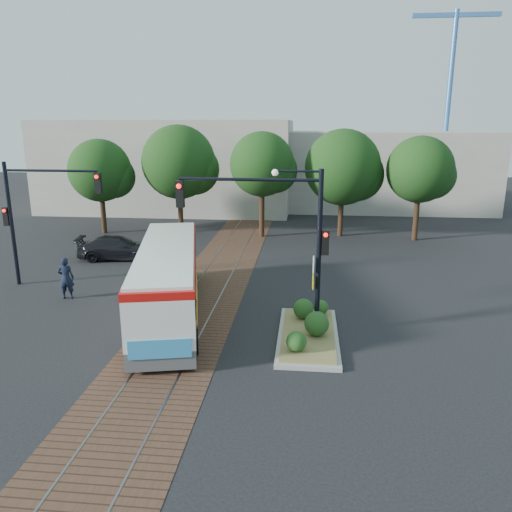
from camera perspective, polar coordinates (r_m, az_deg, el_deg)
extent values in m
plane|color=black|center=(20.33, -7.81, -7.53)|extent=(120.00, 120.00, 0.00)
cube|color=#503224|center=(23.98, -5.58, -3.91)|extent=(3.60, 40.00, 0.01)
cube|color=slate|center=(24.13, -7.33, -3.82)|extent=(0.06, 40.00, 0.01)
cube|color=slate|center=(23.84, -3.81, -3.97)|extent=(0.06, 40.00, 0.01)
cylinder|color=#382314|center=(37.76, -17.05, 4.66)|extent=(0.36, 0.36, 2.86)
sphere|color=#113611|center=(37.37, -17.41, 9.31)|extent=(4.40, 4.40, 4.40)
cylinder|color=#382314|center=(36.72, -8.62, 5.09)|extent=(0.36, 0.36, 3.12)
sphere|color=#113611|center=(36.30, -8.84, 10.56)|extent=(5.20, 5.20, 5.20)
cylinder|color=#382314|center=(34.90, 0.67, 4.97)|extent=(0.36, 0.36, 3.39)
sphere|color=#113611|center=(34.48, 0.68, 10.45)|extent=(4.40, 4.40, 4.40)
cylinder|color=#382314|center=(35.67, 9.65, 4.54)|extent=(0.36, 0.36, 2.86)
sphere|color=#113611|center=(35.23, 9.89, 9.96)|extent=(5.20, 5.20, 5.20)
cylinder|color=#382314|center=(35.55, 17.82, 4.22)|extent=(0.36, 0.36, 3.12)
sphere|color=#113611|center=(35.14, 18.24, 9.37)|extent=(4.40, 4.40, 4.40)
cube|color=#ADA899|center=(48.07, -9.50, 10.27)|extent=(22.00, 12.00, 8.00)
cube|color=#ADA899|center=(48.97, 14.74, 9.48)|extent=(18.00, 10.00, 7.00)
cylinder|color=#3F72B2|center=(53.93, 21.04, 15.31)|extent=(0.50, 0.50, 18.00)
cube|color=#3F72B2|center=(54.80, 21.94, 24.20)|extent=(8.00, 0.40, 0.40)
cube|color=#4C4C4F|center=(21.13, -9.90, -5.31)|extent=(4.52, 10.93, 0.62)
cube|color=white|center=(20.76, -10.04, -2.31)|extent=(4.53, 10.93, 1.69)
cube|color=black|center=(20.94, -10.04, -1.40)|extent=(4.35, 9.90, 0.80)
cube|color=#B8110E|center=(20.50, -10.17, 0.31)|extent=(4.57, 10.94, 0.27)
cube|color=white|center=(20.45, -10.19, 0.79)|extent=(4.39, 10.57, 0.12)
cube|color=black|center=(15.73, -11.10, -6.65)|extent=(1.42, 0.42, 0.80)
cube|color=#3087C0|center=(16.01, -10.94, -10.42)|extent=(1.93, 0.48, 0.62)
cube|color=orange|center=(20.04, -6.79, -4.43)|extent=(0.93, 3.93, 0.98)
cylinder|color=black|center=(17.71, -13.88, -9.78)|extent=(0.50, 0.94, 0.89)
cylinder|color=black|center=(17.55, -7.14, -9.66)|extent=(0.50, 0.94, 0.89)
cylinder|color=black|center=(24.42, -11.90, -2.74)|extent=(0.50, 0.94, 0.89)
cylinder|color=black|center=(24.31, -7.08, -2.60)|extent=(0.50, 0.94, 0.89)
cube|color=gray|center=(18.85, 5.97, -9.08)|extent=(2.20, 5.20, 0.15)
cube|color=olive|center=(18.80, 5.97, -8.76)|extent=(1.90, 4.80, 0.08)
sphere|color=#1E4719|center=(17.18, 4.64, -9.67)|extent=(0.70, 0.70, 0.70)
sphere|color=#1E4719|center=(18.43, 6.95, -7.64)|extent=(0.90, 0.90, 0.90)
sphere|color=#1E4719|center=(19.93, 5.44, -5.98)|extent=(0.80, 0.80, 0.80)
sphere|color=#1E4719|center=(20.44, 7.42, -5.79)|extent=(0.60, 0.60, 0.60)
cylinder|color=black|center=(18.01, 7.19, 0.33)|extent=(0.18, 0.18, 6.00)
cylinder|color=black|center=(17.65, -0.77, 8.74)|extent=(5.00, 0.12, 0.12)
cube|color=black|center=(18.18, -8.67, 7.00)|extent=(0.28, 0.22, 0.95)
sphere|color=#FF190C|center=(18.01, -8.82, 7.89)|extent=(0.18, 0.18, 0.18)
cube|color=black|center=(17.92, 7.93, 1.55)|extent=(0.26, 0.20, 0.90)
sphere|color=#FF190C|center=(17.72, 7.98, 2.39)|extent=(0.16, 0.16, 0.16)
cube|color=white|center=(17.99, 6.58, -0.99)|extent=(0.04, 0.45, 0.55)
cube|color=yellow|center=(18.18, 6.52, -2.96)|extent=(0.04, 0.45, 0.45)
cylinder|color=black|center=(17.51, 4.84, 9.62)|extent=(1.60, 0.08, 0.08)
sphere|color=silver|center=(17.55, 2.19, 9.51)|extent=(0.24, 0.24, 0.24)
cylinder|color=black|center=(26.76, -26.14, 3.23)|extent=(0.18, 0.18, 6.00)
cylinder|color=black|center=(25.30, -22.44, 9.01)|extent=(4.50, 0.12, 0.12)
cube|color=black|center=(24.38, -17.60, 7.95)|extent=(0.28, 0.22, 0.95)
sphere|color=#FF190C|center=(24.22, -17.78, 8.61)|extent=(0.18, 0.18, 0.18)
cube|color=black|center=(26.81, -26.64, 4.06)|extent=(0.26, 0.20, 0.90)
sphere|color=#FF190C|center=(26.66, -26.86, 4.64)|extent=(0.16, 0.16, 0.16)
imported|color=black|center=(24.08, -20.90, -2.38)|extent=(0.78, 0.59, 1.93)
imported|color=black|center=(30.31, -15.49, 0.93)|extent=(4.91, 2.62, 1.35)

